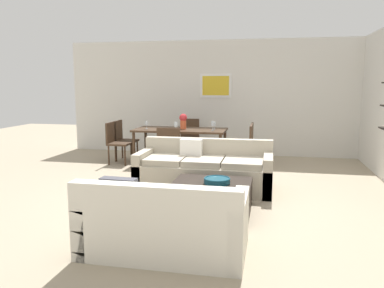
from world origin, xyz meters
The scene contains 19 objects.
ground_plane centered at (0.00, 0.00, 0.00)m, with size 18.00×18.00×0.00m, color tan.
back_wall_unit centered at (0.29, 3.53, 1.35)m, with size 8.40×0.09×2.70m.
sofa_beige centered at (0.02, 0.34, 0.29)m, with size 2.14×0.90×0.78m.
loveseat_white centered at (0.02, -2.06, 0.29)m, with size 1.62×0.90×0.78m.
coffee_table centered at (0.29, -0.77, 0.19)m, with size 1.05×1.01×0.38m.
decorative_bowl centered at (0.37, -0.72, 0.42)m, with size 0.35×0.35×0.08m.
dining_table centered at (-0.80, 2.14, 0.68)m, with size 1.90×0.88×0.75m.
dining_chair_right_near centered at (0.56, 1.94, 0.50)m, with size 0.44×0.44×0.88m.
dining_chair_right_far centered at (0.56, 2.33, 0.50)m, with size 0.44×0.44×0.88m.
dining_chair_left_near centered at (-2.16, 1.94, 0.50)m, with size 0.44×0.44×0.88m.
dining_chair_left_far centered at (-2.16, 2.33, 0.50)m, with size 0.44×0.44×0.88m.
dining_chair_head centered at (-0.80, 2.98, 0.50)m, with size 0.44×0.44×0.88m.
dining_chair_foot centered at (-0.80, 1.29, 0.50)m, with size 0.44×0.44×0.88m.
wine_glass_left_near centered at (-1.50, 2.03, 0.86)m, with size 0.06×0.06×0.16m.
wine_glass_foot centered at (-0.80, 1.75, 0.88)m, with size 0.07×0.07×0.18m.
wine_glass_right_far centered at (-0.10, 2.24, 0.85)m, with size 0.07×0.07×0.15m.
wine_glass_head centered at (-0.80, 2.52, 0.86)m, with size 0.07×0.07×0.16m.
wine_glass_right_near centered at (-0.10, 2.03, 0.88)m, with size 0.07×0.07×0.19m.
centerpiece_vase centered at (-0.75, 2.16, 0.93)m, with size 0.16×0.16×0.32m.
Camera 1 is at (1.03, -5.61, 1.68)m, focal length 35.93 mm.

